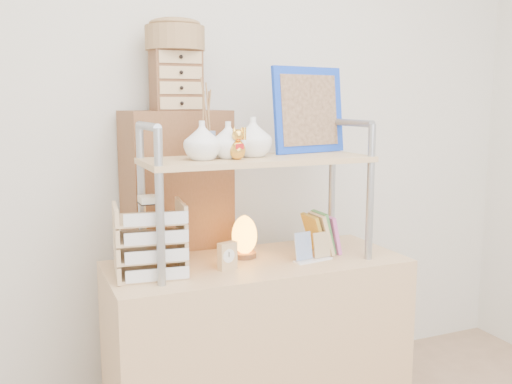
% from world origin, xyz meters
% --- Properties ---
extents(desk, '(1.20, 0.50, 0.75)m').
position_xyz_m(desk, '(0.00, 1.20, 0.38)').
color(desk, tan).
rests_on(desk, ground).
extents(cabinet, '(0.48, 0.29, 1.35)m').
position_xyz_m(cabinet, '(-0.23, 1.57, 0.68)').
color(cabinet, brown).
rests_on(cabinet, ground).
extents(hutch, '(0.91, 0.34, 0.78)m').
position_xyz_m(hutch, '(0.00, 1.21, 1.19)').
color(hutch, '#9AA0A8').
rests_on(hutch, desk).
extents(letter_tray, '(0.27, 0.26, 0.30)m').
position_xyz_m(letter_tray, '(-0.44, 1.18, 0.87)').
color(letter_tray, tan).
rests_on(letter_tray, desk).
extents(salt_lamp, '(0.12, 0.11, 0.18)m').
position_xyz_m(salt_lamp, '(-0.03, 1.27, 0.84)').
color(salt_lamp, brown).
rests_on(salt_lamp, desk).
extents(desk_clock, '(0.08, 0.05, 0.11)m').
position_xyz_m(desk_clock, '(-0.15, 1.14, 0.80)').
color(desk_clock, tan).
rests_on(desk_clock, desk).
extents(postcard_stand, '(0.17, 0.07, 0.12)m').
position_xyz_m(postcard_stand, '(0.21, 1.12, 0.78)').
color(postcard_stand, white).
rests_on(postcard_stand, desk).
extents(drawer_chest, '(0.20, 0.16, 0.25)m').
position_xyz_m(drawer_chest, '(-0.23, 1.55, 1.48)').
color(drawer_chest, brown).
rests_on(drawer_chest, cabinet).
extents(woven_basket, '(0.25, 0.25, 0.10)m').
position_xyz_m(woven_basket, '(-0.23, 1.55, 1.65)').
color(woven_basket, brown).
rests_on(woven_basket, drawer_chest).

